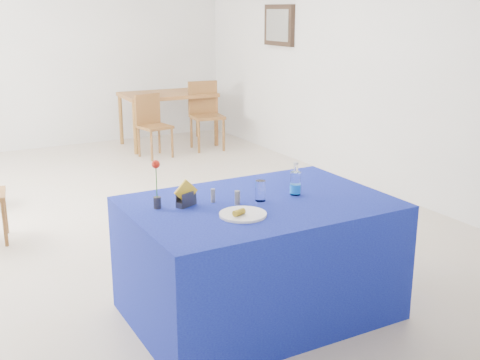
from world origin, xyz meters
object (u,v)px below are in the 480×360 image
blue_table (259,258)px  chair_bg_right (205,110)px  plate (243,214)px  oak_table (168,98)px  chair_bg_left (152,121)px  water_bottle (295,184)px

blue_table → chair_bg_right: chair_bg_right is taller
plate → oak_table: plate is taller
chair_bg_left → chair_bg_right: 0.84m
plate → water_bottle: size_ratio=1.28×
plate → blue_table: bearing=39.8°
oak_table → blue_table: bearing=-106.0°
water_bottle → chair_bg_right: (1.51, 4.47, -0.29)m
oak_table → chair_bg_left: chair_bg_left is taller
chair_bg_right → oak_table: bearing=137.5°
water_bottle → chair_bg_right: water_bottle is taller
blue_table → chair_bg_left: (0.96, 4.39, 0.10)m
water_bottle → chair_bg_right: size_ratio=0.23×
oak_table → chair_bg_right: chair_bg_right is taller
blue_table → water_bottle: size_ratio=7.44×
plate → blue_table: plate is taller
plate → water_bottle: bearing=21.5°
chair_bg_left → chair_bg_right: chair_bg_right is taller
chair_bg_left → chair_bg_right: bearing=-4.1°
plate → water_bottle: (0.49, 0.19, 0.06)m
blue_table → oak_table: 5.15m
oak_table → chair_bg_right: size_ratio=1.39×
plate → chair_bg_right: chair_bg_right is taller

